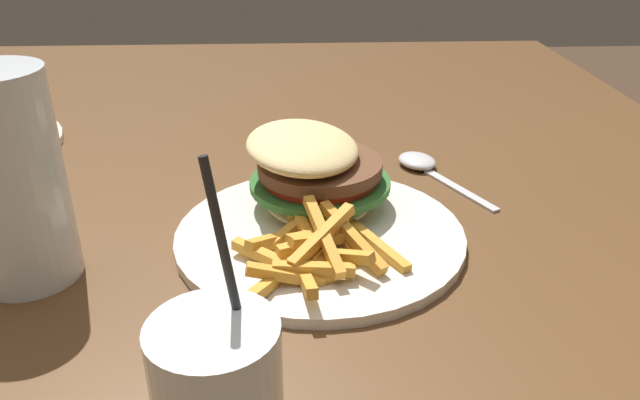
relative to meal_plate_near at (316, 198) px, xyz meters
name	(u,v)px	position (x,y,z in m)	size (l,w,h in m)	color
dining_table	(150,358)	(-0.05, 0.16, -0.14)	(1.68, 1.34, 0.75)	brown
meal_plate_near	(316,198)	(0.00, 0.00, 0.00)	(0.27, 0.27, 0.09)	silver
beer_glass	(12,187)	(-0.07, 0.24, 0.05)	(0.08, 0.08, 0.18)	silver
spoon	(421,164)	(0.13, -0.13, -0.02)	(0.15, 0.09, 0.01)	silver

